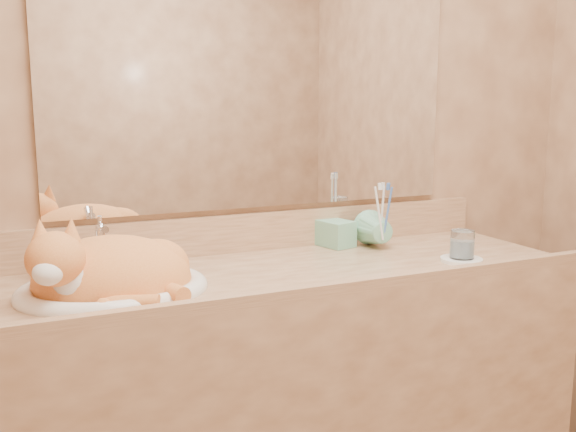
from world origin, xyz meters
name	(u,v)px	position (x,y,z in m)	size (l,w,h in m)	color
wall_back	(259,123)	(0.00, 1.00, 1.25)	(2.40, 0.02, 2.50)	brown
vanity_counter	(296,409)	(0.00, 0.72, 0.42)	(1.60, 0.55, 0.85)	brown
mirror	(260,76)	(0.00, 0.99, 1.39)	(1.30, 0.02, 0.80)	white
sink_basin	(112,264)	(-0.51, 0.70, 0.92)	(0.46, 0.38, 0.14)	white
faucet	(102,248)	(-0.51, 0.88, 0.93)	(0.04, 0.11, 0.15)	white
cat	(105,270)	(-0.53, 0.69, 0.91)	(0.39, 0.32, 0.21)	orange
soap_dispenser	(348,220)	(0.25, 0.88, 0.94)	(0.09, 0.09, 0.19)	#73B895
toothbrush_cup	(383,234)	(0.34, 0.81, 0.90)	(0.12, 0.12, 0.11)	#73B895
toothbrushes	(384,210)	(0.34, 0.81, 0.98)	(0.04, 0.04, 0.22)	silver
saucer	(461,260)	(0.48, 0.60, 0.85)	(0.12, 0.12, 0.01)	white
water_glass	(462,244)	(0.48, 0.60, 0.90)	(0.07, 0.07, 0.08)	silver
lotion_bottle	(47,260)	(-0.65, 0.88, 0.90)	(0.05, 0.05, 0.11)	silver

